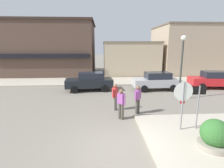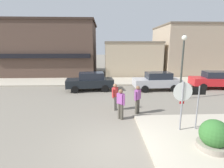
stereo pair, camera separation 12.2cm
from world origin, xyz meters
The scene contains 16 objects.
ground_plane centered at (0.00, 0.00, 0.00)m, with size 160.00×160.00×0.00m, color gray.
sidewalk_corner centered at (4.30, 0.38, 0.07)m, with size 6.40×4.80×0.15m, color #B7AD99.
kerb_far centered at (0.00, 12.59, 0.07)m, with size 80.00×4.00×0.15m, color #B7AD99.
stop_sign centered at (2.82, 1.08, 1.52)m, with size 0.82×0.07×2.30m.
one_way_sign centered at (3.55, 1.14, 1.33)m, with size 0.60×0.06×2.10m.
planter centered at (3.38, -0.39, 0.56)m, with size 1.10×1.10×1.23m.
lamp_post centered at (4.93, 6.01, 2.96)m, with size 0.36×0.36×4.54m.
parked_car_nearest centered at (-1.70, 9.02, 0.81)m, with size 4.15×2.19×1.56m.
parked_car_second centered at (4.11, 8.90, 0.81)m, with size 4.07×2.00×1.56m.
parked_car_third centered at (9.48, 9.20, 0.81)m, with size 4.17×2.23×1.56m.
pedestrian_crossing_near centered at (1.37, 3.43, 0.87)m, with size 0.42×0.48×1.61m.
pedestrian_crossing_far centered at (0.36, 2.69, 0.87)m, with size 0.44×0.47×1.61m.
pedestrian_kerb_side centered at (0.15, 4.05, 0.87)m, with size 0.38×0.51×1.61m.
building_corner_shop centered at (-7.64, 18.70, 3.47)m, with size 12.08×8.73×6.92m.
building_storefront_left_near centered at (3.16, 17.73, 2.18)m, with size 7.13×5.88×4.36m.
building_storefront_left_mid centered at (10.96, 18.45, 3.28)m, with size 7.75×7.68×6.55m.
Camera 2 is at (-0.47, -5.88, 3.71)m, focal length 28.00 mm.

